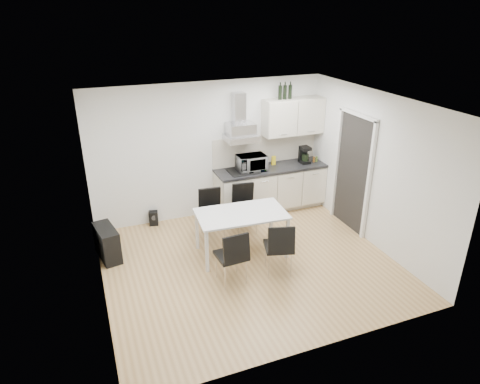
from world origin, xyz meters
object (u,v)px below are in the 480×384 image
object	(u,v)px
kitchenette	(272,170)
chair_near_left	(231,256)
chair_far_right	(245,209)
chair_near_right	(279,247)
guitar_amp	(107,243)
dining_table	(241,217)
chair_far_left	(212,215)
floor_speaker	(154,218)

from	to	relation	value
kitchenette	chair_near_left	bearing A→B (deg)	-128.22
kitchenette	chair_far_right	world-z (taller)	kitchenette
chair_near_right	guitar_amp	world-z (taller)	chair_near_right
chair_near_right	kitchenette	bearing A→B (deg)	83.63
kitchenette	dining_table	world-z (taller)	kitchenette
chair_far_left	chair_far_right	distance (m)	0.62
kitchenette	floor_speaker	xyz separation A→B (m)	(-2.37, 0.17, -0.69)
guitar_amp	chair_far_right	bearing A→B (deg)	-10.39
chair_far_right	guitar_amp	xyz separation A→B (m)	(-2.44, -0.02, -0.17)
kitchenette	chair_near_right	size ratio (longest dim) A/B	2.86
chair_near_left	floor_speaker	bearing A→B (deg)	104.99
kitchenette	guitar_amp	distance (m)	3.40
kitchenette	chair_near_left	world-z (taller)	kitchenette
floor_speaker	guitar_amp	bearing A→B (deg)	-123.48
chair_near_left	chair_near_right	size ratio (longest dim) A/B	1.00
dining_table	chair_far_right	size ratio (longest dim) A/B	1.69
dining_table	chair_near_right	bearing A→B (deg)	-61.36
chair_far_right	chair_near_left	distance (m)	1.58
dining_table	guitar_amp	world-z (taller)	dining_table
chair_near_left	chair_near_right	distance (m)	0.77
chair_near_left	chair_near_right	world-z (taller)	same
chair_far_right	chair_near_right	world-z (taller)	same
chair_far_left	guitar_amp	world-z (taller)	chair_far_left
chair_far_right	floor_speaker	size ratio (longest dim) A/B	3.23
chair_far_left	guitar_amp	xyz separation A→B (m)	(-1.82, -0.03, -0.17)
chair_far_left	chair_near_left	xyz separation A→B (m)	(-0.16, -1.39, 0.00)
chair_far_left	floor_speaker	size ratio (longest dim) A/B	3.23
chair_far_right	dining_table	bearing A→B (deg)	71.20
kitchenette	guitar_amp	size ratio (longest dim) A/B	3.62
kitchenette	chair_near_right	world-z (taller)	kitchenette
dining_table	floor_speaker	xyz separation A→B (m)	(-1.18, 1.54, -0.54)
kitchenette	chair_far_left	world-z (taller)	kitchenette
dining_table	chair_far_right	distance (m)	0.80
dining_table	chair_near_left	world-z (taller)	chair_near_left
dining_table	chair_near_left	size ratio (longest dim) A/B	1.69
chair_near_right	chair_far_right	bearing A→B (deg)	105.31
chair_far_right	chair_near_right	bearing A→B (deg)	97.39
chair_far_left	chair_far_right	bearing A→B (deg)	-175.74
chair_far_right	floor_speaker	world-z (taller)	chair_far_right
dining_table	chair_far_right	bearing A→B (deg)	66.98
chair_near_left	floor_speaker	distance (m)	2.37
chair_far_right	guitar_amp	size ratio (longest dim) A/B	1.26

